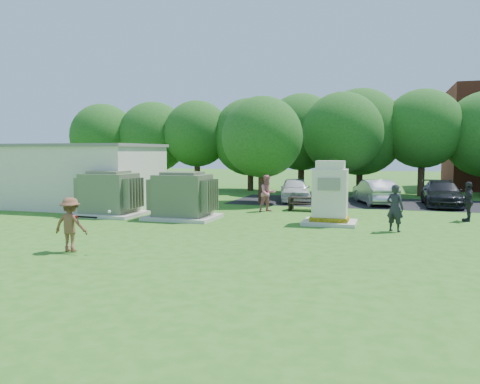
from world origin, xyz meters
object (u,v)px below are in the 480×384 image
(transformer_right, at_px, (183,197))
(picnic_table, at_px, (304,202))
(batter, at_px, (71,224))
(person_walking_right, at_px, (468,201))
(car_white, at_px, (295,190))
(person_at_picnic, at_px, (268,193))
(car_silver_a, at_px, (375,192))
(transformer_left, at_px, (109,195))
(person_by_generator, at_px, (395,208))
(generator_cabinet, at_px, (330,197))
(car_dark, at_px, (442,194))

(transformer_right, distance_m, picnic_table, 6.49)
(batter, relative_size, person_walking_right, 0.95)
(car_white, bearing_deg, person_at_picnic, -107.50)
(person_walking_right, bearing_deg, picnic_table, -101.49)
(person_at_picnic, height_order, car_silver_a, person_at_picnic)
(transformer_left, bearing_deg, batter, -65.30)
(person_at_picnic, height_order, car_white, person_at_picnic)
(transformer_left, relative_size, picnic_table, 1.93)
(batter, distance_m, car_white, 16.13)
(picnic_table, distance_m, person_by_generator, 6.73)
(person_walking_right, bearing_deg, car_silver_a, -143.68)
(car_silver_a, bearing_deg, car_white, -19.21)
(picnic_table, xyz_separation_m, car_white, (-1.23, 4.00, 0.29))
(transformer_right, xyz_separation_m, car_silver_a, (7.97, 8.42, -0.27))
(generator_cabinet, height_order, car_silver_a, generator_cabinet)
(car_white, bearing_deg, transformer_right, -124.52)
(transformer_left, height_order, person_at_picnic, transformer_left)
(generator_cabinet, bearing_deg, car_silver_a, 78.82)
(transformer_right, relative_size, car_white, 0.72)
(person_at_picnic, relative_size, car_silver_a, 0.43)
(transformer_left, distance_m, generator_cabinet, 10.08)
(transformer_right, relative_size, batter, 1.86)
(generator_cabinet, relative_size, car_silver_a, 0.61)
(transformer_left, distance_m, car_dark, 17.39)
(batter, height_order, person_at_picnic, person_at_picnic)
(transformer_left, xyz_separation_m, batter, (3.30, -7.18, -0.16))
(person_by_generator, bearing_deg, car_silver_a, -58.35)
(generator_cabinet, height_order, car_dark, generator_cabinet)
(person_walking_right, xyz_separation_m, car_white, (-8.47, 5.60, -0.14))
(batter, distance_m, person_walking_right, 15.89)
(transformer_left, xyz_separation_m, car_white, (7.12, 8.49, -0.26))
(person_at_picnic, bearing_deg, car_dark, -13.19)
(person_at_picnic, distance_m, car_silver_a, 7.02)
(transformer_right, distance_m, car_silver_a, 11.60)
(transformer_left, height_order, batter, transformer_left)
(person_by_generator, xyz_separation_m, person_walking_right, (3.02, 3.62, -0.03))
(person_walking_right, bearing_deg, generator_cabinet, -64.40)
(transformer_left, distance_m, person_by_generator, 12.59)
(picnic_table, relative_size, car_dark, 0.33)
(person_by_generator, relative_size, car_white, 0.43)
(picnic_table, bearing_deg, person_walking_right, -12.47)
(person_by_generator, relative_size, car_silver_a, 0.42)
(generator_cabinet, height_order, person_by_generator, generator_cabinet)
(car_silver_a, bearing_deg, person_walking_right, 106.95)
(transformer_right, height_order, car_white, transformer_right)
(transformer_right, height_order, batter, transformer_right)
(generator_cabinet, bearing_deg, transformer_right, -176.74)
(transformer_left, distance_m, batter, 7.90)
(picnic_table, xyz_separation_m, person_walking_right, (7.24, -1.60, 0.43))
(person_walking_right, bearing_deg, transformer_right, -75.35)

